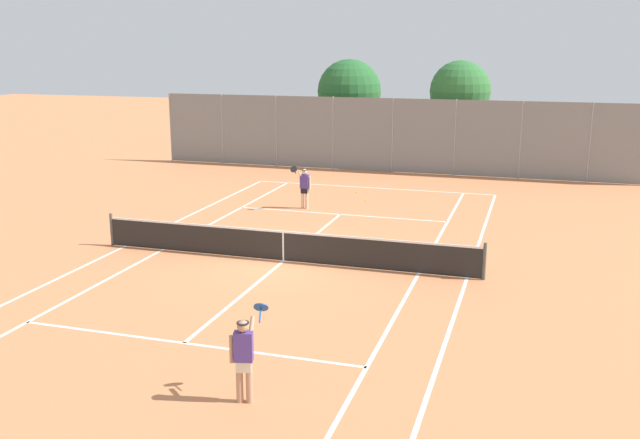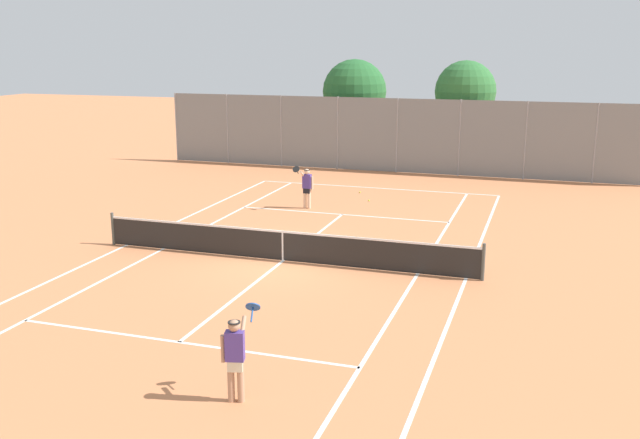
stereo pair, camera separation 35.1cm
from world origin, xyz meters
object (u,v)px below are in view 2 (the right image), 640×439
(tennis_net, at_px, (283,245))
(player_far_left, at_px, (307,186))
(loose_tennis_ball_0, at_px, (247,233))
(loose_tennis_ball_2, at_px, (369,200))
(loose_tennis_ball_1, at_px, (360,192))
(loose_tennis_ball_3, at_px, (432,271))
(tree_behind_left, at_px, (355,93))
(tree_behind_right, at_px, (466,93))
(player_near_side, at_px, (235,354))

(tennis_net, xyz_separation_m, player_far_left, (-1.65, 6.99, 0.42))
(tennis_net, relative_size, loose_tennis_ball_0, 181.82)
(loose_tennis_ball_2, bearing_deg, loose_tennis_ball_1, 117.39)
(loose_tennis_ball_3, height_order, tree_behind_left, tree_behind_left)
(player_far_left, xyz_separation_m, tree_behind_right, (4.80, 11.31, 3.02))
(loose_tennis_ball_3, height_order, tree_behind_right, tree_behind_right)
(loose_tennis_ball_0, height_order, loose_tennis_ball_3, same)
(loose_tennis_ball_3, xyz_separation_m, tree_behind_right, (-1.34, 17.96, 3.92))
(loose_tennis_ball_2, bearing_deg, player_near_side, -83.71)
(loose_tennis_ball_1, bearing_deg, tree_behind_left, 106.94)
(player_far_left, bearing_deg, loose_tennis_ball_2, 45.13)
(tree_behind_left, relative_size, tree_behind_right, 1.00)
(loose_tennis_ball_0, relative_size, tree_behind_right, 0.01)
(tennis_net, xyz_separation_m, loose_tennis_ball_3, (4.49, 0.33, -0.48))
(tennis_net, distance_m, loose_tennis_ball_3, 4.53)
(loose_tennis_ball_0, bearing_deg, loose_tennis_ball_1, 76.48)
(loose_tennis_ball_1, distance_m, tree_behind_left, 9.48)
(tennis_net, distance_m, tree_behind_right, 18.88)
(player_far_left, height_order, loose_tennis_ball_3, player_far_left)
(loose_tennis_ball_3, bearing_deg, loose_tennis_ball_1, 115.52)
(tree_behind_left, height_order, tree_behind_right, tree_behind_left)
(loose_tennis_ball_0, relative_size, loose_tennis_ball_1, 1.00)
(loose_tennis_ball_0, relative_size, loose_tennis_ball_2, 1.00)
(player_far_left, bearing_deg, tree_behind_left, 96.20)
(loose_tennis_ball_2, distance_m, tree_behind_left, 11.08)
(loose_tennis_ball_0, bearing_deg, loose_tennis_ball_3, -18.39)
(tennis_net, bearing_deg, tree_behind_left, 98.84)
(loose_tennis_ball_0, xyz_separation_m, loose_tennis_ball_2, (2.73, 6.44, 0.00))
(player_far_left, bearing_deg, loose_tennis_ball_0, -98.85)
(loose_tennis_ball_1, xyz_separation_m, loose_tennis_ball_2, (0.80, -1.55, 0.00))
(loose_tennis_ball_1, height_order, loose_tennis_ball_3, same)
(loose_tennis_ball_2, relative_size, tree_behind_right, 0.01)
(player_near_side, relative_size, loose_tennis_ball_0, 26.88)
(player_far_left, height_order, loose_tennis_ball_0, player_far_left)
(tennis_net, distance_m, player_near_side, 8.76)
(tennis_net, height_order, loose_tennis_ball_0, tennis_net)
(loose_tennis_ball_1, xyz_separation_m, tree_behind_left, (-2.53, 8.32, 3.76))
(player_near_side, xyz_separation_m, loose_tennis_ball_3, (2.17, 8.77, -0.89))
(player_far_left, height_order, tree_behind_right, tree_behind_right)
(player_near_side, height_order, loose_tennis_ball_1, player_near_side)
(tree_behind_left, distance_m, tree_behind_right, 6.13)
(tree_behind_right, bearing_deg, loose_tennis_ball_0, -109.25)
(tree_behind_right, bearing_deg, loose_tennis_ball_1, -114.80)
(tree_behind_left, bearing_deg, loose_tennis_ball_2, -71.31)
(tennis_net, height_order, loose_tennis_ball_1, tennis_net)
(tree_behind_left, bearing_deg, player_near_side, -79.10)
(loose_tennis_ball_2, distance_m, tree_behind_right, 10.42)
(player_far_left, distance_m, loose_tennis_ball_2, 3.03)
(tennis_net, bearing_deg, player_far_left, 103.27)
(loose_tennis_ball_2, height_order, tree_behind_right, tree_behind_right)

